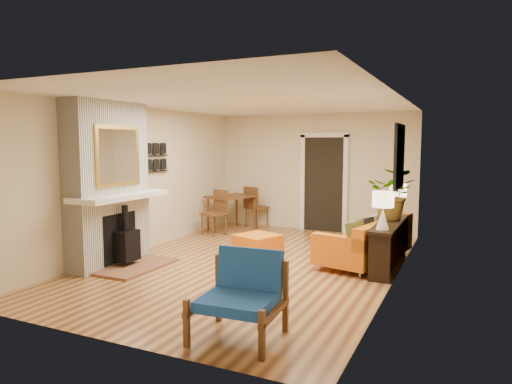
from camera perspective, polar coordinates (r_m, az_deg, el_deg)
room_shell at (r=9.54m, az=9.53°, el=1.77°), size 6.50×6.50×6.50m
fireplace at (r=7.59m, az=-17.82°, el=0.49°), size 1.09×1.68×2.60m
sofa at (r=7.73m, az=14.00°, el=-5.98°), size 1.29×2.17×0.80m
ottoman at (r=8.12m, az=0.23°, el=-6.34°), size 0.86×0.86×0.34m
blue_chair at (r=4.71m, az=-1.70°, el=-12.17°), size 0.87×0.86×0.85m
dining_table at (r=10.19m, az=-2.78°, el=-1.35°), size 1.13×1.82×0.96m
console_table at (r=7.42m, az=16.34°, el=-4.76°), size 0.34×1.85×0.72m
lamp_near at (r=6.69m, az=15.59°, el=-1.68°), size 0.30×0.30×0.54m
lamp_far at (r=8.10m, az=17.26°, el=-0.43°), size 0.30×0.30×0.54m
houseplant at (r=7.61m, az=16.71°, el=-0.24°), size 0.79×0.70×0.82m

